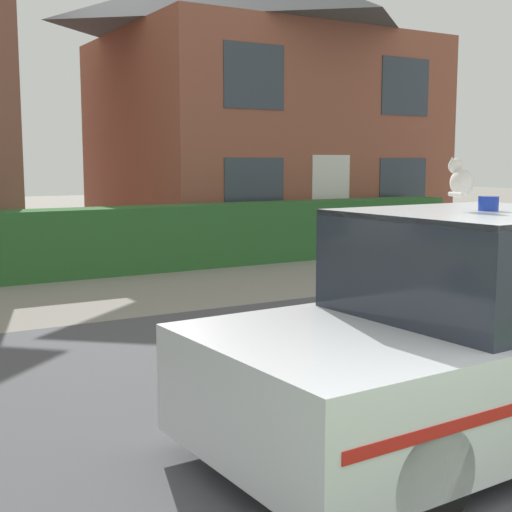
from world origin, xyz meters
The scene contains 5 objects.
road_strip centered at (0.00, 4.10, 0.01)m, with size 28.00×6.34×0.01m, color #4C4C51.
garden_hedge centered at (0.97, 10.91, 0.58)m, with size 15.73×0.80×1.16m, color #2D662D.
police_car centered at (1.02, 2.44, 0.74)m, with size 4.01×1.97×1.71m.
cat centered at (1.02, 2.58, 1.83)m, with size 0.25×0.28×0.28m.
house_right centered at (6.63, 14.76, 3.54)m, with size 7.69×6.60×6.94m.
Camera 1 is at (-2.81, -1.06, 1.96)m, focal length 50.00 mm.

